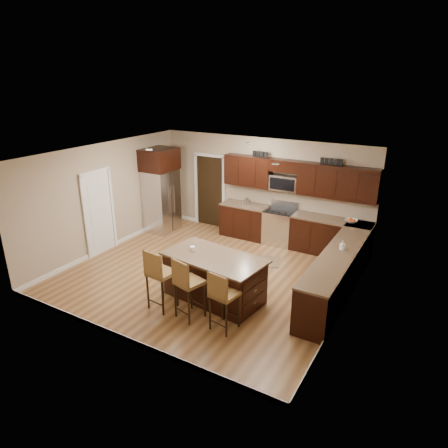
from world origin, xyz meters
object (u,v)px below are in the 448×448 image
Objects in this scene: stool_left at (159,273)px; refrigerator at (161,189)px; range at (280,227)px; stool_mid at (186,282)px; island at (214,279)px; stool_right at (222,295)px.

stool_left is 4.24m from refrigerator.
range is at bearing 12.98° from refrigerator.
refrigerator is at bearing 148.61° from stool_mid.
range is at bearing 96.52° from island.
refrigerator reaches higher than stool_right.
refrigerator is (-3.26, 2.49, 0.78)m from island.
stool_left is 1.08× the size of stool_right.
refrigerator is at bearing -167.02° from range.
range is 0.53× the size of island.
stool_right reaches higher than island.
stool_left is at bearing -171.57° from stool_right.
island is 0.91m from stool_mid.
stool_right is (0.64, -4.10, 0.23)m from range.
range is 4.16m from stool_right.
refrigerator is (-3.20, 3.34, 0.46)m from stool_mid.
stool_mid is 4.65m from refrigerator.
refrigerator reaches higher than island.
range is 0.47× the size of refrigerator.
stool_mid reaches higher than island.
stool_right is (1.36, 0.01, -0.06)m from stool_left.
refrigerator is at bearing 147.89° from stool_right.
range is at bearing 107.03° from stool_right.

